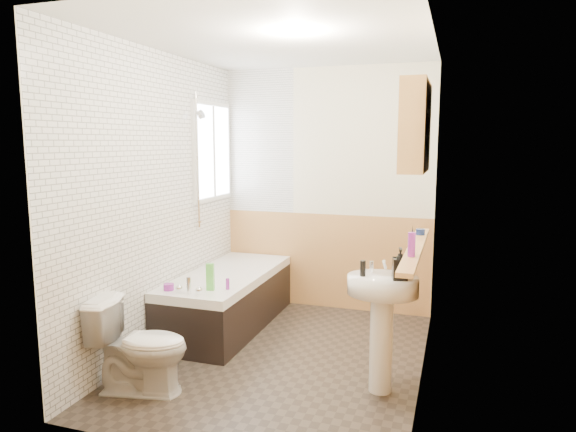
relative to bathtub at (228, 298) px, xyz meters
The scene contains 26 objects.
floor 0.95m from the bathtub, 36.23° to the right, with size 2.80×2.80×0.00m, color #2F2721.
ceiling 2.40m from the bathtub, 36.23° to the right, with size 2.80×2.80×0.00m, color white.
wall_back 1.50m from the bathtub, 50.17° to the left, with size 2.20×0.02×2.50m, color #F3EBC9.
wall_front 2.30m from the bathtub, 69.43° to the right, with size 2.20×0.02×2.50m, color #F3EBC9.
wall_left 1.18m from the bathtub, 125.39° to the right, with size 0.02×2.80×2.50m, color #F3EBC9.
wall_right 2.15m from the bathtub, 16.21° to the right, with size 0.02×2.80×2.50m, color #F3EBC9.
wainscot_right 1.91m from the bathtub, 16.39° to the right, with size 0.01×2.80×1.00m, color tan.
wainscot_front 2.07m from the bathtub, 69.21° to the right, with size 2.20×0.01×1.00m, color tan.
wainscot_back 1.15m from the bathtub, 49.45° to the left, with size 2.20×0.01×1.00m, color tan.
tile_cladding_left 1.17m from the bathtub, 123.80° to the right, with size 0.01×2.80×2.50m, color white.
tile_return_back 1.70m from the bathtub, 89.66° to the left, with size 0.75×0.01×1.50m, color white.
window 1.47m from the bathtub, 128.71° to the left, with size 0.03×0.79×0.99m.
bathtub is the anchor object (origin of this frame).
shower_riser 1.44m from the bathtub, 169.70° to the left, with size 0.11×0.09×1.28m.
toilet 1.38m from the bathtub, 91.24° to the right, with size 0.38×0.68×0.66m, color white.
sink 1.81m from the bathtub, 28.42° to the right, with size 0.49×0.39×0.94m.
pine_shelf 2.04m from the bathtub, 21.75° to the right, with size 0.10×1.56×0.03m, color tan.
medicine_cabinet 2.46m from the bathtub, 22.96° to the right, with size 0.17×0.66×0.60m.
foam_can 2.22m from the bathtub, 30.66° to the right, with size 0.05×0.05×0.15m, color purple.
green_bottle 2.21m from the bathtub, 29.98° to the right, with size 0.04×0.04×0.20m, color black.
black_jar 1.95m from the bathtub, ahead, with size 0.07×0.07×0.05m, color navy.
soap_bottle 2.01m from the bathtub, 28.05° to the right, with size 0.10×0.22×0.10m, color black.
clear_bottle 1.80m from the bathtub, 31.73° to the right, with size 0.04×0.04×0.11m, color black.
blue_gel 0.70m from the bathtub, 78.69° to the right, with size 0.06×0.04×0.23m, color #59C647.
cream_jar 0.77m from the bathtub, 107.20° to the right, with size 0.09×0.09×0.05m, color purple.
orange_bottle 0.64m from the bathtub, 64.89° to the right, with size 0.03×0.03×0.09m, color purple.
Camera 1 is at (1.29, -3.77, 1.75)m, focal length 32.00 mm.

